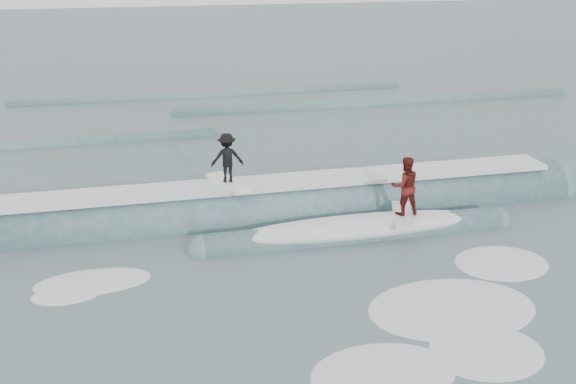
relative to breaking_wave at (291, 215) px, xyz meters
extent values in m
plane|color=#3C5258|center=(-0.27, -4.26, -0.05)|extent=(160.00, 160.00, 0.00)
cylinder|color=#3B5D63|center=(-0.27, 0.33, -0.05)|extent=(19.39, 1.97, 1.97)
sphere|color=#3B5D63|center=(9.42, 0.33, -0.05)|extent=(1.97, 1.97, 1.97)
cylinder|color=#3B5D63|center=(1.53, -1.87, -0.05)|extent=(9.00, 0.98, 0.98)
sphere|color=#3B5D63|center=(-2.97, -1.87, -0.05)|extent=(0.98, 0.98, 0.98)
sphere|color=#3B5D63|center=(6.03, -1.87, -0.05)|extent=(0.98, 0.98, 0.98)
cube|color=white|center=(-0.27, 0.33, 1.01)|extent=(18.00, 1.30, 0.14)
ellipsoid|color=white|center=(1.53, -1.87, 0.25)|extent=(7.60, 1.30, 0.60)
cube|color=white|center=(-1.93, 0.33, 1.13)|extent=(1.20, 2.07, 0.10)
imported|color=black|center=(-1.93, 0.33, 1.94)|extent=(0.99, 0.58, 1.52)
cube|color=silver|center=(2.94, -1.87, 0.49)|extent=(1.15, 2.07, 0.10)
imported|color=#4E100E|center=(2.94, -1.87, 1.42)|extent=(0.87, 0.68, 1.76)
ellipsoid|color=white|center=(2.34, -7.94, -0.05)|extent=(2.55, 1.74, 0.10)
ellipsoid|color=white|center=(-5.90, -2.95, -0.05)|extent=(2.36, 1.61, 0.10)
ellipsoid|color=white|center=(2.43, -6.18, -0.05)|extent=(3.82, 2.61, 0.10)
ellipsoid|color=white|center=(-6.49, -3.46, -0.05)|extent=(2.03, 1.38, 0.10)
ellipsoid|color=white|center=(-0.04, -8.14, -0.05)|extent=(3.13, 2.14, 0.10)
ellipsoid|color=white|center=(4.78, -4.37, -0.05)|extent=(2.78, 1.90, 0.10)
cylinder|color=#3B5D63|center=(8.12, 13.74, -0.05)|extent=(22.00, 0.80, 0.80)
cylinder|color=#3B5D63|center=(-0.30, 17.74, -0.05)|extent=(22.00, 0.60, 0.60)
camera|label=1|loc=(-4.31, -18.09, 7.97)|focal=40.00mm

